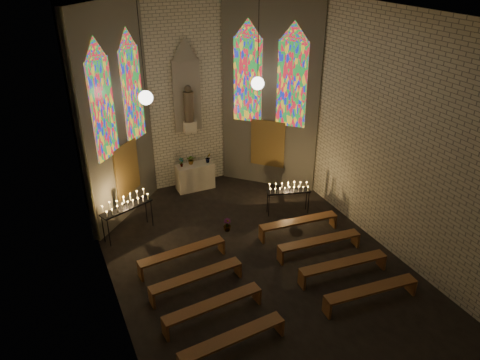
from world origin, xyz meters
name	(u,v)px	position (x,y,z in m)	size (l,w,h in m)	color
floor	(260,269)	(0.00, 0.00, 0.00)	(12.00, 12.00, 0.00)	black
room	(213,112)	(0.00, 3.37, 3.72)	(8.22, 12.43, 7.00)	beige
altar	(195,176)	(0.00, 5.45, 0.50)	(1.40, 0.60, 1.00)	beige
flower_vase_left	(181,162)	(-0.49, 5.48, 1.18)	(0.19, 0.13, 0.36)	#4C723F
flower_vase_center	(191,160)	(-0.08, 5.55, 1.18)	(0.32, 0.28, 0.36)	#4C723F
flower_vase_right	(208,158)	(0.54, 5.42, 1.19)	(0.21, 0.17, 0.38)	#4C723F
aisle_flower_pot	(227,225)	(-0.06, 2.25, 0.22)	(0.24, 0.24, 0.43)	#4C723F
votive_stand_left	(126,205)	(-3.00, 3.40, 1.08)	(1.75, 1.00, 1.26)	black
votive_stand_right	(289,189)	(2.28, 2.40, 0.93)	(1.51, 0.76, 1.08)	black
pew_left_0	(182,253)	(-1.96, 1.14, 0.41)	(2.63, 0.59, 0.50)	brown
pew_right_0	(299,223)	(1.96, 1.14, 0.41)	(2.63, 0.59, 0.50)	brown
pew_left_1	(196,277)	(-1.96, -0.06, 0.41)	(2.63, 0.59, 0.50)	brown
pew_right_1	(319,242)	(1.96, -0.06, 0.41)	(2.63, 0.59, 0.50)	brown
pew_left_2	(213,306)	(-1.96, -1.26, 0.41)	(2.63, 0.59, 0.50)	brown
pew_right_2	(343,265)	(1.96, -1.26, 0.41)	(2.63, 0.59, 0.50)	brown
pew_left_3	(233,339)	(-1.96, -2.46, 0.41)	(2.63, 0.59, 0.50)	brown
pew_right_3	(371,291)	(1.96, -2.46, 0.41)	(2.63, 0.59, 0.50)	brown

